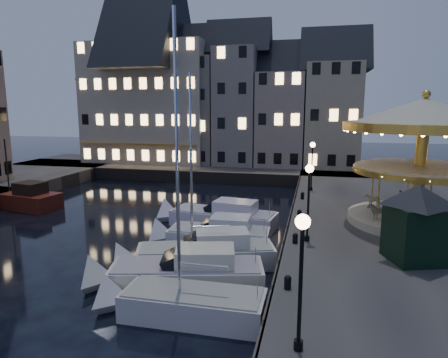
% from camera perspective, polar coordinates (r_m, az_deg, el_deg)
% --- Properties ---
extents(ground, '(160.00, 160.00, 0.00)m').
position_cam_1_polar(ground, '(22.95, -7.09, -11.32)').
color(ground, black).
rests_on(ground, ground).
extents(quay_east, '(16.00, 56.00, 1.30)m').
position_cam_1_polar(quay_east, '(27.91, 26.16, -6.96)').
color(quay_east, '#474442').
rests_on(quay_east, ground).
extents(quay_north, '(44.00, 12.00, 1.30)m').
position_cam_1_polar(quay_north, '(51.02, -4.79, 1.51)').
color(quay_north, '#474442').
rests_on(quay_north, ground).
extents(quaywall_e, '(0.15, 44.00, 1.30)m').
position_cam_1_polar(quaywall_e, '(27.17, 9.42, -6.46)').
color(quaywall_e, '#47423A').
rests_on(quaywall_e, ground).
extents(quaywall_n, '(48.00, 0.15, 1.30)m').
position_cam_1_polar(quaywall_n, '(44.78, -4.69, 0.28)').
color(quaywall_n, '#47423A').
rests_on(quaywall_n, ground).
extents(streetlamp_a, '(0.44, 0.44, 4.17)m').
position_cam_1_polar(streetlamp_a, '(11.85, 10.98, -11.74)').
color(streetlamp_a, black).
rests_on(streetlamp_a, quay_east).
extents(streetlamp_b, '(0.44, 0.44, 4.17)m').
position_cam_1_polar(streetlamp_b, '(21.46, 12.01, -1.78)').
color(streetlamp_b, black).
rests_on(streetlamp_b, quay_east).
extents(streetlamp_c, '(0.44, 0.44, 4.17)m').
position_cam_1_polar(streetlamp_c, '(34.78, 12.48, 2.78)').
color(streetlamp_c, black).
rests_on(streetlamp_c, quay_east).
extents(bollard_a, '(0.30, 0.30, 0.57)m').
position_cam_1_polar(bollard_a, '(16.50, 9.09, -14.27)').
color(bollard_a, black).
rests_on(bollard_a, quay_east).
extents(bollard_b, '(0.30, 0.30, 0.57)m').
position_cam_1_polar(bollard_b, '(21.62, 10.14, -8.26)').
color(bollard_b, black).
rests_on(bollard_b, quay_east).
extents(bollard_c, '(0.30, 0.30, 0.57)m').
position_cam_1_polar(bollard_c, '(26.41, 10.72, -4.85)').
color(bollard_c, black).
rests_on(bollard_c, quay_east).
extents(bollard_d, '(0.30, 0.30, 0.57)m').
position_cam_1_polar(bollard_d, '(31.75, 11.14, -2.30)').
color(bollard_d, black).
rests_on(bollard_d, quay_east).
extents(townhouse_na, '(5.50, 8.00, 12.80)m').
position_cam_1_polar(townhouse_na, '(56.81, -15.53, 9.29)').
color(townhouse_na, slate).
rests_on(townhouse_na, quay_north).
extents(townhouse_nb, '(6.16, 8.00, 13.80)m').
position_cam_1_polar(townhouse_nb, '(54.43, -10.43, 9.99)').
color(townhouse_nb, slate).
rests_on(townhouse_nb, quay_north).
extents(townhouse_nc, '(6.82, 8.00, 14.80)m').
position_cam_1_polar(townhouse_nc, '(52.34, -4.25, 10.67)').
color(townhouse_nc, slate).
rests_on(townhouse_nc, quay_north).
extents(townhouse_nd, '(5.50, 8.00, 15.80)m').
position_cam_1_polar(townhouse_nd, '(50.94, 2.05, 11.26)').
color(townhouse_nd, gray).
rests_on(townhouse_nd, quay_north).
extents(townhouse_ne, '(6.16, 8.00, 12.80)m').
position_cam_1_polar(townhouse_ne, '(50.18, 8.25, 9.46)').
color(townhouse_ne, gray).
rests_on(townhouse_ne, quay_north).
extents(townhouse_nf, '(6.82, 8.00, 13.80)m').
position_cam_1_polar(townhouse_nf, '(50.03, 15.28, 9.78)').
color(townhouse_nf, tan).
rests_on(townhouse_nf, quay_north).
extents(hotel_corner, '(17.60, 9.00, 16.80)m').
position_cam_1_polar(hotel_corner, '(54.43, -10.43, 11.57)').
color(hotel_corner, '#BFB19A').
rests_on(hotel_corner, quay_north).
extents(motorboat_a, '(6.77, 2.20, 11.30)m').
position_cam_1_polar(motorboat_a, '(17.04, -6.30, -17.35)').
color(motorboat_a, silver).
rests_on(motorboat_a, ground).
extents(motorboat_b, '(8.24, 4.10, 2.15)m').
position_cam_1_polar(motorboat_b, '(19.44, -6.52, -13.37)').
color(motorboat_b, beige).
rests_on(motorboat_b, ground).
extents(motorboat_c, '(8.23, 4.54, 11.05)m').
position_cam_1_polar(motorboat_c, '(21.62, -3.68, -10.72)').
color(motorboat_c, silver).
rests_on(motorboat_c, ground).
extents(motorboat_d, '(7.12, 2.48, 2.15)m').
position_cam_1_polar(motorboat_d, '(24.59, -1.69, -8.16)').
color(motorboat_d, silver).
rests_on(motorboat_d, ground).
extents(motorboat_e, '(8.59, 3.58, 2.15)m').
position_cam_1_polar(motorboat_e, '(28.64, -0.83, -5.46)').
color(motorboat_e, silver).
rests_on(motorboat_e, ground).
extents(red_fishing_boat, '(7.86, 3.85, 5.96)m').
position_cam_1_polar(red_fishing_boat, '(38.02, -27.13, -2.57)').
color(red_fishing_boat, '#5D1D12').
rests_on(red_fishing_boat, ground).
extents(carousel, '(9.24, 9.24, 8.08)m').
position_cam_1_polar(carousel, '(26.61, 26.53, 5.35)').
color(carousel, beige).
rests_on(carousel, quay_east).
extents(ticket_kiosk, '(3.53, 3.53, 4.14)m').
position_cam_1_polar(ticket_kiosk, '(20.40, 25.88, -3.97)').
color(ticket_kiosk, black).
rests_on(ticket_kiosk, quay_east).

